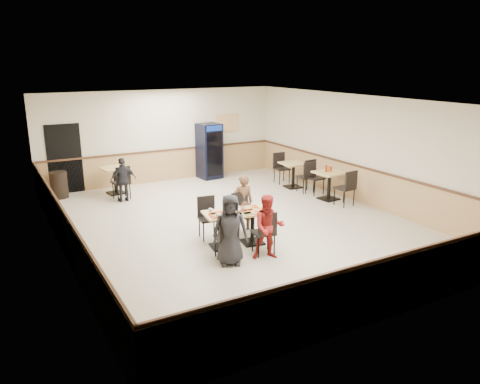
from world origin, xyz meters
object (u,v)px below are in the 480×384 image
back_table (115,176)px  side_table_near (329,181)px  trash_bin (59,185)px  diner_woman_left (230,230)px  lone_diner (123,180)px  diner_man_opposite (243,203)px  side_table_far (293,171)px  main_table (237,223)px  pepsi_cooler (209,151)px  diner_woman_right (269,227)px

back_table → side_table_near: bearing=-34.8°
trash_bin → diner_woman_left: bearing=-71.4°
lone_diner → trash_bin: size_ratio=1.62×
diner_man_opposite → side_table_far: bearing=-127.2°
side_table_far → trash_bin: size_ratio=1.03×
main_table → lone_diner: size_ratio=1.20×
pepsi_cooler → trash_bin: size_ratio=2.39×
diner_woman_left → pepsi_cooler: bearing=88.4°
back_table → diner_man_opposite: bearing=-68.5°
diner_man_opposite → side_table_near: size_ratio=1.61×
diner_woman_left → trash_bin: bearing=129.4°
side_table_near → pepsi_cooler: (-1.89, 4.03, 0.39)m
pepsi_cooler → back_table: bearing=-178.1°
main_table → side_table_near: bearing=32.7°
main_table → diner_woman_left: (-0.59, -0.79, 0.20)m
lone_diner → trash_bin: lone_diner is taller
lone_diner → side_table_near: 5.89m
main_table → diner_man_opposite: (0.59, 0.79, 0.16)m
lone_diner → trash_bin: (-1.56, 1.27, -0.24)m
main_table → side_table_far: size_ratio=1.90×
main_table → pepsi_cooler: (2.11, 5.79, 0.42)m
side_table_far → lone_diner: bearing=167.6°
lone_diner → side_table_far: size_ratio=1.58×
pepsi_cooler → side_table_near: bearing=-69.7°
side_table_near → trash_bin: bearing=149.6°
main_table → side_table_near: (4.00, 1.77, 0.04)m
diner_woman_left → lone_diner: 5.31m
diner_woman_left → side_table_near: (4.59, 2.55, -0.16)m
diner_man_opposite → main_table: bearing=67.9°
diner_woman_right → back_table: diner_woman_right is taller
pepsi_cooler → diner_man_opposite: bearing=-111.7°
diner_woman_left → lone_diner: bearing=117.7°
side_table_far → back_table: back_table is taller
side_table_far → trash_bin: bearing=160.3°
side_table_far → pepsi_cooler: bearing=125.9°
main_table → trash_bin: bearing=124.8°
diner_man_opposite → back_table: 4.96m
side_table_near → side_table_far: (-0.13, 1.59, -0.02)m
side_table_near → side_table_far: bearing=94.6°
diner_woman_left → diner_man_opposite: diner_woman_left is taller
main_table → diner_man_opposite: bearing=62.1°
diner_woman_left → side_table_far: diner_woman_left is taller
diner_man_opposite → side_table_far: (3.28, 2.57, -0.14)m
diner_woman_right → back_table: size_ratio=1.60×
back_table → pepsi_cooler: bearing=6.7°
main_table → lone_diner: (-1.23, 4.48, 0.12)m
pepsi_cooler → trash_bin: pepsi_cooler is taller
pepsi_cooler → side_table_far: bearing=-58.9°
diner_woman_right → lone_diner: (-1.45, 5.40, -0.04)m
diner_woman_right → diner_man_opposite: (0.37, 1.70, 0.00)m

